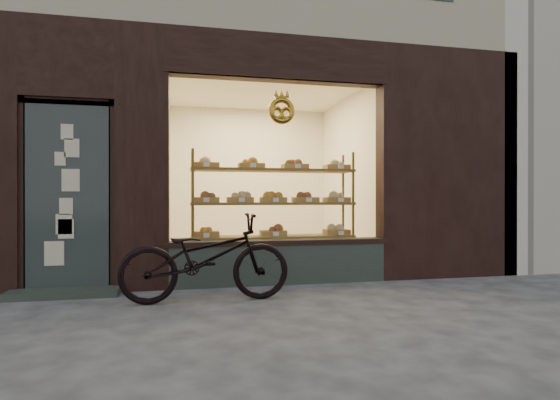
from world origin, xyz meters
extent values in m
plane|color=#353538|center=(0.00, 0.00, 0.00)|extent=(90.00, 90.00, 0.00)
cube|color=#2A302D|center=(0.45, 2.12, 0.28)|extent=(2.70, 0.25, 0.55)
cube|color=#2E3636|center=(-2.00, 2.06, 1.10)|extent=(0.90, 0.04, 2.15)
cube|color=#2A302D|center=(-2.00, 1.90, 0.04)|extent=(1.15, 0.35, 0.08)
torus|color=#BA8626|center=(0.45, 2.02, 2.15)|extent=(0.33, 0.07, 0.33)
cube|color=brown|center=(0.45, 2.55, 0.05)|extent=(2.20, 0.45, 0.04)
cube|color=brown|center=(0.45, 2.55, 0.55)|extent=(2.20, 0.45, 0.03)
cube|color=brown|center=(0.45, 2.55, 1.00)|extent=(2.20, 0.45, 0.04)
cube|color=brown|center=(0.45, 2.55, 1.45)|extent=(2.20, 0.45, 0.04)
cylinder|color=brown|center=(-0.62, 2.35, 0.85)|extent=(0.04, 0.04, 1.70)
cylinder|color=brown|center=(1.52, 2.35, 0.85)|extent=(0.04, 0.04, 1.70)
cylinder|color=brown|center=(-0.62, 2.75, 0.85)|extent=(0.04, 0.04, 1.70)
cylinder|color=brown|center=(1.52, 2.75, 0.85)|extent=(0.04, 0.04, 1.70)
cube|color=#A87031|center=(-0.45, 2.55, 0.60)|extent=(0.34, 0.24, 0.07)
sphere|color=#B97D27|center=(-0.45, 2.55, 0.69)|extent=(0.11, 0.11, 0.11)
cube|color=white|center=(-0.45, 2.36, 0.60)|extent=(0.07, 0.01, 0.05)
cube|color=#A87031|center=(0.45, 2.55, 0.60)|extent=(0.34, 0.24, 0.07)
sphere|color=brown|center=(0.45, 2.55, 0.69)|extent=(0.11, 0.11, 0.11)
cube|color=white|center=(0.45, 2.36, 0.60)|extent=(0.07, 0.01, 0.05)
cube|color=#A87031|center=(1.35, 2.55, 0.60)|extent=(0.34, 0.24, 0.07)
sphere|color=tan|center=(1.35, 2.55, 0.69)|extent=(0.11, 0.11, 0.11)
cube|color=white|center=(1.35, 2.36, 0.60)|extent=(0.08, 0.01, 0.05)
cube|color=#A87031|center=(-0.45, 2.55, 1.05)|extent=(0.34, 0.24, 0.07)
sphere|color=brown|center=(-0.45, 2.55, 1.14)|extent=(0.11, 0.11, 0.11)
cube|color=white|center=(-0.45, 2.36, 1.05)|extent=(0.07, 0.01, 0.06)
cube|color=#A87031|center=(0.00, 2.55, 1.05)|extent=(0.34, 0.24, 0.07)
sphere|color=tan|center=(0.00, 2.55, 1.14)|extent=(0.11, 0.11, 0.11)
cube|color=white|center=(0.00, 2.36, 1.05)|extent=(0.07, 0.01, 0.06)
cube|color=#A87031|center=(0.45, 2.55, 1.05)|extent=(0.34, 0.24, 0.07)
sphere|color=#B97D27|center=(0.45, 2.55, 1.14)|extent=(0.11, 0.11, 0.11)
cube|color=white|center=(0.45, 2.36, 1.05)|extent=(0.07, 0.01, 0.06)
cube|color=#A87031|center=(0.90, 2.55, 1.05)|extent=(0.34, 0.24, 0.07)
sphere|color=brown|center=(0.90, 2.55, 1.14)|extent=(0.11, 0.11, 0.11)
cube|color=white|center=(0.90, 2.36, 1.05)|extent=(0.07, 0.01, 0.06)
cube|color=#A87031|center=(1.35, 2.55, 1.05)|extent=(0.34, 0.24, 0.07)
sphere|color=tan|center=(1.35, 2.55, 1.14)|extent=(0.11, 0.11, 0.11)
cube|color=white|center=(1.35, 2.36, 1.05)|extent=(0.08, 0.01, 0.06)
cube|color=#A87031|center=(-0.45, 2.55, 1.50)|extent=(0.34, 0.24, 0.07)
sphere|color=tan|center=(-0.45, 2.55, 1.59)|extent=(0.11, 0.11, 0.11)
cube|color=white|center=(-0.45, 2.36, 1.50)|extent=(0.07, 0.01, 0.06)
cube|color=#A87031|center=(0.15, 2.55, 1.50)|extent=(0.34, 0.24, 0.07)
sphere|color=#B97D27|center=(0.15, 2.55, 1.59)|extent=(0.11, 0.11, 0.11)
cube|color=white|center=(0.15, 2.36, 1.50)|extent=(0.08, 0.01, 0.06)
cube|color=#A87031|center=(0.75, 2.55, 1.50)|extent=(0.34, 0.24, 0.07)
sphere|color=brown|center=(0.75, 2.55, 1.59)|extent=(0.11, 0.11, 0.11)
cube|color=white|center=(0.75, 2.36, 1.50)|extent=(0.07, 0.01, 0.06)
cube|color=#A87031|center=(1.35, 2.55, 1.50)|extent=(0.34, 0.24, 0.07)
sphere|color=tan|center=(1.35, 2.55, 1.59)|extent=(0.11, 0.11, 0.11)
cube|color=white|center=(1.35, 2.36, 1.50)|extent=(0.08, 0.01, 0.06)
imported|color=black|center=(-0.50, 1.35, 0.46)|extent=(1.75, 0.63, 0.91)
camera|label=1|loc=(-0.70, -3.23, 1.07)|focal=28.00mm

